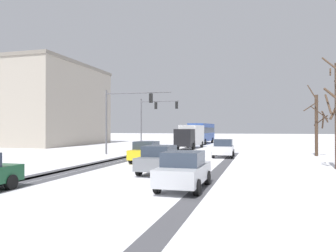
# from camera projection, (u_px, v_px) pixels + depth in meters

# --- Properties ---
(wheel_track_left_lane) EXTENTS (1.05, 30.43, 0.01)m
(wheel_track_left_lane) POSITION_uv_depth(u_px,v_px,m) (81.00, 166.00, 22.01)
(wheel_track_left_lane) COLOR #4C4C51
(wheel_track_left_lane) RESTS_ON ground
(wheel_track_right_lane) EXTENTS (0.78, 30.43, 0.01)m
(wheel_track_right_lane) POSITION_uv_depth(u_px,v_px,m) (218.00, 171.00, 19.45)
(wheel_track_right_lane) COLOR #4C4C51
(wheel_track_right_lane) RESTS_ON ground
(wheel_track_center) EXTENTS (1.06, 30.43, 0.01)m
(wheel_track_center) POSITION_uv_depth(u_px,v_px,m) (88.00, 166.00, 21.86)
(wheel_track_center) COLOR #4C4C51
(wheel_track_center) RESTS_ON ground
(wheel_track_oncoming) EXTENTS (0.74, 30.43, 0.01)m
(wheel_track_oncoming) POSITION_uv_depth(u_px,v_px,m) (101.00, 167.00, 21.59)
(wheel_track_oncoming) COLOR #4C4C51
(wheel_track_oncoming) RESTS_ON ground
(sidewalk_kerb_right) EXTENTS (4.00, 30.43, 0.12)m
(sidewalk_kerb_right) POSITION_uv_depth(u_px,v_px,m) (298.00, 177.00, 16.92)
(sidewalk_kerb_right) COLOR white
(sidewalk_kerb_right) RESTS_ON ground
(traffic_signal_near_left) EXTENTS (6.82, 0.48, 6.50)m
(traffic_signal_near_left) POSITION_uv_depth(u_px,v_px,m) (124.00, 110.00, 31.86)
(traffic_signal_near_left) COLOR #56565B
(traffic_signal_near_left) RESTS_ON ground
(traffic_signal_far_left) EXTENTS (5.12, 0.43, 6.50)m
(traffic_signal_far_left) POSITION_uv_depth(u_px,v_px,m) (154.00, 113.00, 41.52)
(traffic_signal_far_left) COLOR #56565B
(traffic_signal_far_left) RESTS_ON ground
(car_white_lead) EXTENTS (1.95, 4.16, 1.62)m
(car_white_lead) POSITION_uv_depth(u_px,v_px,m) (223.00, 148.00, 29.00)
(car_white_lead) COLOR silver
(car_white_lead) RESTS_ON ground
(car_yellow_cab_second) EXTENTS (1.88, 4.12, 1.62)m
(car_yellow_cab_second) POSITION_uv_depth(u_px,v_px,m) (147.00, 152.00, 24.56)
(car_yellow_cab_second) COLOR yellow
(car_yellow_cab_second) RESTS_ON ground
(car_grey_third) EXTENTS (1.94, 4.16, 1.62)m
(car_grey_third) POSITION_uv_depth(u_px,v_px,m) (160.00, 159.00, 18.53)
(car_grey_third) COLOR slate
(car_grey_third) RESTS_ON ground
(car_silver_fourth) EXTENTS (1.85, 4.11, 1.62)m
(car_silver_fourth) POSITION_uv_depth(u_px,v_px,m) (184.00, 170.00, 13.81)
(car_silver_fourth) COLOR #B7BABF
(car_silver_fourth) RESTS_ON ground
(bus_oncoming) EXTENTS (2.85, 11.05, 3.38)m
(bus_oncoming) POSITION_uv_depth(u_px,v_px,m) (202.00, 132.00, 54.04)
(bus_oncoming) COLOR #284793
(bus_oncoming) RESTS_ON ground
(box_truck_delivery) EXTENTS (2.57, 7.50, 3.02)m
(box_truck_delivery) POSITION_uv_depth(u_px,v_px,m) (190.00, 136.00, 41.58)
(box_truck_delivery) COLOR black
(box_truck_delivery) RESTS_ON ground
(bare_tree_sidewalk_far) EXTENTS (2.22, 2.22, 6.74)m
(bare_tree_sidewalk_far) POSITION_uv_depth(u_px,v_px,m) (317.00, 123.00, 30.02)
(bare_tree_sidewalk_far) COLOR #423023
(bare_tree_sidewalk_far) RESTS_ON ground
(office_building_far_left_block) EXTENTS (18.82, 18.87, 12.65)m
(office_building_far_left_block) POSITION_uv_depth(u_px,v_px,m) (33.00, 105.00, 52.01)
(office_building_far_left_block) COLOR #A89E8E
(office_building_far_left_block) RESTS_ON ground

